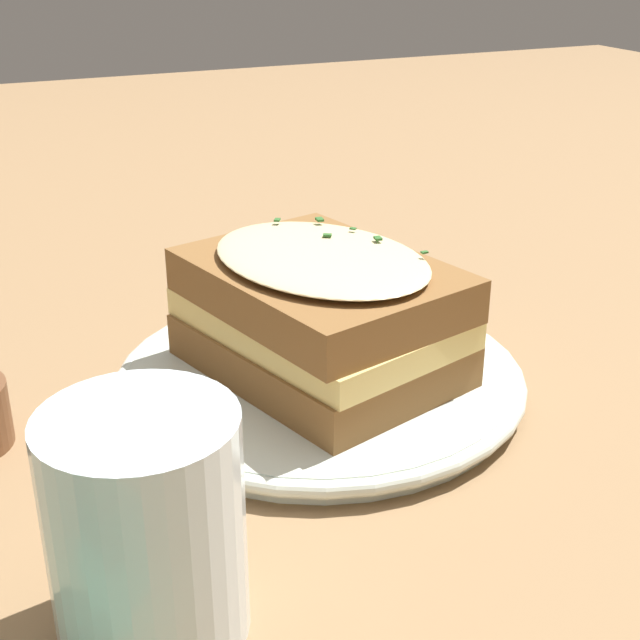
{
  "coord_description": "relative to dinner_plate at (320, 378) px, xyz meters",
  "views": [
    {
      "loc": [
        -0.2,
        -0.43,
        0.26
      ],
      "look_at": [
        -0.01,
        -0.01,
        0.05
      ],
      "focal_mm": 50.0,
      "sensor_mm": 36.0,
      "label": 1
    }
  ],
  "objects": [
    {
      "name": "water_glass",
      "position": [
        -0.14,
        -0.15,
        0.04
      ],
      "size": [
        0.08,
        0.08,
        0.1
      ],
      "primitive_type": "cylinder",
      "color": "silver",
      "rests_on": "ground_plane"
    },
    {
      "name": "dinner_plate",
      "position": [
        0.0,
        0.0,
        0.0
      ],
      "size": [
        0.24,
        0.24,
        0.02
      ],
      "color": "silver",
      "rests_on": "ground_plane"
    },
    {
      "name": "sandwich",
      "position": [
        -0.0,
        -0.0,
        0.04
      ],
      "size": [
        0.15,
        0.18,
        0.08
      ],
      "rotation": [
        0.0,
        0.0,
        1.86
      ],
      "color": "brown",
      "rests_on": "dinner_plate"
    },
    {
      "name": "ground_plane",
      "position": [
        0.01,
        0.01,
        -0.01
      ],
      "size": [
        2.4,
        2.4,
        0.0
      ],
      "primitive_type": "plane",
      "color": "olive"
    }
  ]
}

